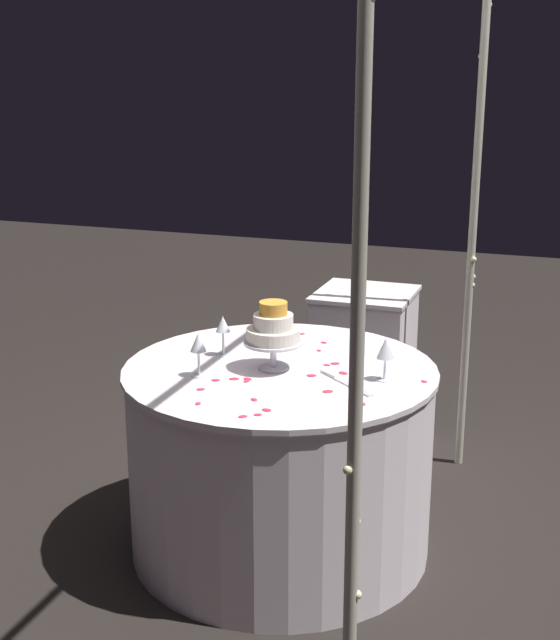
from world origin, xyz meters
name	(u,v)px	position (x,y,z in m)	size (l,w,h in m)	color
ground_plane	(280,544)	(0.00, 0.00, 0.00)	(12.00, 12.00, 0.00)	black
decorative_arch	(438,161)	(0.00, 0.55, 1.51)	(2.04, 0.06, 2.35)	#B7B29E
main_table	(280,459)	(0.00, 0.00, 0.37)	(1.17, 1.17, 0.74)	white
side_table	(363,368)	(-1.07, 0.05, 0.39)	(0.46, 0.46, 0.78)	white
tiered_cake	(273,330)	(0.02, -0.02, 0.89)	(0.22, 0.22, 0.26)	silver
wine_glass_0	(386,350)	(0.00, 0.40, 0.85)	(0.06, 0.06, 0.16)	silver
wine_glass_1	(198,345)	(0.18, -0.24, 0.86)	(0.06, 0.06, 0.16)	silver
wine_glass_2	(223,327)	(-0.06, -0.26, 0.85)	(0.06, 0.06, 0.16)	silver
cake_knife	(343,381)	(0.07, 0.26, 0.74)	(0.20, 0.24, 0.01)	silver
rose_petal_0	(234,379)	(0.17, -0.11, 0.74)	(0.04, 0.03, 0.00)	#E02D47
rose_petal_1	(424,381)	(-0.03, 0.53, 0.74)	(0.03, 0.02, 0.00)	#E02D47
rose_petal_2	(328,391)	(0.18, 0.24, 0.74)	(0.04, 0.03, 0.00)	#E02D47
rose_petal_3	(311,375)	(0.05, 0.14, 0.74)	(0.04, 0.03, 0.00)	#E02D47
rose_petal_4	(216,380)	(0.21, -0.17, 0.74)	(0.03, 0.02, 0.00)	#E02D47
rose_petal_5	(248,379)	(0.16, -0.07, 0.74)	(0.03, 0.02, 0.00)	#E02D47
rose_petal_6	(319,350)	(-0.24, 0.08, 0.74)	(0.02, 0.02, 0.00)	#E02D47
rose_petal_7	(302,334)	(-0.43, -0.06, 0.74)	(0.02, 0.02, 0.00)	#E02D47
rose_petal_8	(266,343)	(-0.26, -0.16, 0.74)	(0.02, 0.02, 0.00)	#E02D47
rose_petal_9	(327,365)	(-0.08, 0.16, 0.74)	(0.03, 0.02, 0.00)	#E02D47
rose_petal_10	(201,389)	(0.31, -0.18, 0.74)	(0.03, 0.02, 0.00)	#E02D47
rose_petal_11	(247,381)	(0.18, -0.06, 0.74)	(0.03, 0.02, 0.00)	#E02D47
rose_petal_12	(335,363)	(-0.11, 0.18, 0.74)	(0.04, 0.03, 0.00)	#E02D47
rose_petal_13	(258,415)	(0.46, 0.09, 0.74)	(0.03, 0.02, 0.00)	#E02D47
rose_petal_14	(198,403)	(0.44, -0.13, 0.74)	(0.03, 0.02, 0.00)	#E02D47
rose_petal_15	(362,404)	(0.26, 0.38, 0.74)	(0.03, 0.02, 0.00)	#E02D47
rose_petal_16	(267,410)	(0.41, 0.10, 0.74)	(0.03, 0.02, 0.00)	#E02D47
rose_petal_17	(254,400)	(0.34, 0.03, 0.74)	(0.03, 0.02, 0.00)	#E02D47
rose_petal_18	(243,416)	(0.49, 0.05, 0.74)	(0.03, 0.02, 0.00)	#E02D47
rose_petal_19	(324,342)	(-0.34, 0.06, 0.74)	(0.03, 0.02, 0.00)	#E02D47
rose_petal_20	(343,373)	(-0.02, 0.24, 0.74)	(0.04, 0.03, 0.00)	#E02D47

